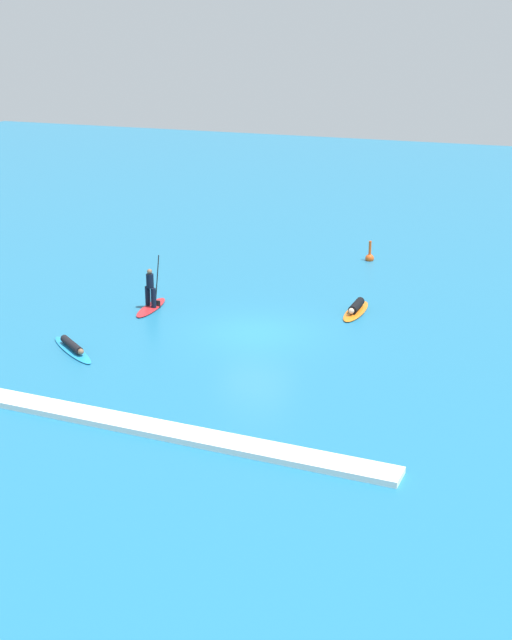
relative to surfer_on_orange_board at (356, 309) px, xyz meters
name	(u,v)px	position (x,y,z in m)	size (l,w,h in m)	color
ground_plane	(256,332)	(-2.76, -3.86, -0.15)	(120.00, 120.00, 0.00)	#1E6B93
surfer_on_orange_board	(356,309)	(0.00, 0.00, 0.00)	(0.84, 2.92, 0.44)	orange
surfer_on_red_board	(151,299)	(-7.91, -2.85, 0.25)	(1.05, 2.78, 2.26)	red
surfer_on_blue_board	(72,348)	(-8.03, -8.26, -0.03)	(3.01, 2.32, 0.36)	#1E8CD1
marker_buoy	(370,257)	(-1.79, 8.19, 0.02)	(0.43, 0.43, 1.10)	#E55119
wave_crest	(134,425)	(-2.76, -12.80, -0.06)	(15.76, 0.90, 0.18)	white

